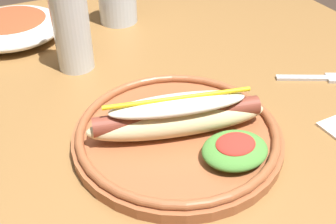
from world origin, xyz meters
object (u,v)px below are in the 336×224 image
fork (319,78)px  glass_bottle (73,20)px  hot_dog_plate (181,130)px  side_bowl (11,26)px

fork → glass_bottle: size_ratio=0.53×
hot_dog_plate → fork: bearing=9.1°
fork → side_bowl: (-0.44, 0.38, 0.02)m
glass_bottle → hot_dog_plate: bearing=-75.6°
side_bowl → hot_dog_plate: bearing=-70.2°
fork → side_bowl: side_bowl is taller
fork → side_bowl: size_ratio=0.58×
hot_dog_plate → side_bowl: bearing=109.8°
hot_dog_plate → fork: 0.29m
hot_dog_plate → glass_bottle: size_ratio=1.29×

